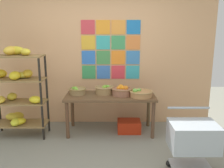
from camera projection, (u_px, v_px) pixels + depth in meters
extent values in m
cube|color=tan|center=(99.00, 49.00, 4.52)|extent=(4.29, 0.06, 2.89)
cube|color=#D53C46|center=(87.00, 27.00, 4.39)|extent=(0.25, 0.01, 0.25)
cube|color=orange|center=(102.00, 27.00, 4.39)|extent=(0.25, 0.01, 0.25)
cube|color=#EF973A|center=(117.00, 27.00, 4.40)|extent=(0.25, 0.01, 0.25)
cube|color=#1F74BF|center=(133.00, 27.00, 4.40)|extent=(0.25, 0.01, 0.25)
cube|color=gold|center=(87.00, 43.00, 4.46)|extent=(0.25, 0.01, 0.25)
cube|color=#36AFAC|center=(102.00, 43.00, 4.46)|extent=(0.25, 0.01, 0.25)
cube|color=#3E9959|center=(117.00, 43.00, 4.46)|extent=(0.25, 0.01, 0.25)
cube|color=orange|center=(132.00, 43.00, 4.46)|extent=(0.25, 0.01, 0.25)
cube|color=blue|center=(88.00, 58.00, 4.52)|extent=(0.25, 0.01, 0.25)
cube|color=#42904D|center=(103.00, 58.00, 4.52)|extent=(0.25, 0.01, 0.25)
cube|color=orange|center=(117.00, 58.00, 4.52)|extent=(0.25, 0.01, 0.25)
cube|color=#3B80C3|center=(132.00, 58.00, 4.52)|extent=(0.25, 0.01, 0.25)
cube|color=#359454|center=(88.00, 72.00, 4.58)|extent=(0.25, 0.01, 0.25)
cube|color=#3971C3|center=(103.00, 72.00, 4.58)|extent=(0.25, 0.01, 0.25)
cube|color=#DF3844|center=(117.00, 72.00, 4.58)|extent=(0.25, 0.01, 0.25)
cube|color=#35A6B4|center=(132.00, 72.00, 4.58)|extent=(0.25, 0.01, 0.25)
cylinder|color=black|center=(40.00, 100.00, 3.88)|extent=(0.04, 0.04, 1.40)
cylinder|color=black|center=(46.00, 94.00, 4.23)|extent=(0.04, 0.04, 1.40)
cube|color=olive|center=(20.00, 123.00, 4.16)|extent=(0.91, 0.39, 0.03)
ellipsoid|color=yellow|center=(15.00, 122.00, 4.04)|extent=(0.19, 0.28, 0.12)
ellipsoid|color=yellow|center=(17.00, 122.00, 4.07)|extent=(0.31, 0.28, 0.11)
ellipsoid|color=yellow|center=(13.00, 117.00, 4.25)|extent=(0.30, 0.16, 0.14)
ellipsoid|color=yellow|center=(17.00, 116.00, 4.27)|extent=(0.24, 0.17, 0.15)
cube|color=olive|center=(18.00, 102.00, 4.08)|extent=(0.91, 0.39, 0.02)
ellipsoid|color=gold|center=(11.00, 97.00, 4.13)|extent=(0.21, 0.25, 0.12)
ellipsoid|color=yellow|center=(35.00, 100.00, 3.96)|extent=(0.28, 0.26, 0.12)
cube|color=olive|center=(16.00, 80.00, 3.99)|extent=(0.91, 0.39, 0.02)
ellipsoid|color=yellow|center=(14.00, 76.00, 3.89)|extent=(0.22, 0.25, 0.14)
ellipsoid|color=gold|center=(27.00, 74.00, 4.06)|extent=(0.22, 0.29, 0.14)
ellipsoid|color=gold|center=(20.00, 75.00, 4.03)|extent=(0.30, 0.26, 0.11)
cube|color=olive|center=(14.00, 56.00, 3.90)|extent=(0.91, 0.39, 0.02)
ellipsoid|color=yellow|center=(25.00, 52.00, 3.88)|extent=(0.26, 0.27, 0.11)
ellipsoid|color=yellow|center=(15.00, 51.00, 3.97)|extent=(0.33, 0.21, 0.14)
ellipsoid|color=yellow|center=(10.00, 51.00, 3.92)|extent=(0.26, 0.32, 0.15)
cube|color=brown|center=(109.00, 96.00, 4.21)|extent=(1.56, 0.66, 0.04)
cylinder|color=brown|center=(66.00, 120.00, 4.02)|extent=(0.06, 0.06, 0.65)
cylinder|color=brown|center=(152.00, 120.00, 4.03)|extent=(0.06, 0.06, 0.65)
cylinder|color=brown|center=(72.00, 110.00, 4.54)|extent=(0.06, 0.06, 0.65)
cylinder|color=brown|center=(148.00, 110.00, 4.55)|extent=(0.06, 0.06, 0.65)
cylinder|color=#9D7C4C|center=(104.00, 90.00, 4.28)|extent=(0.31, 0.31, 0.12)
torus|color=olive|center=(103.00, 87.00, 4.27)|extent=(0.33, 0.33, 0.02)
sphere|color=#77CB3D|center=(107.00, 86.00, 4.29)|extent=(0.05, 0.05, 0.05)
sphere|color=#82C938|center=(104.00, 87.00, 4.24)|extent=(0.06, 0.06, 0.06)
sphere|color=#76C137|center=(105.00, 86.00, 4.32)|extent=(0.05, 0.05, 0.05)
sphere|color=#73C236|center=(105.00, 86.00, 4.28)|extent=(0.05, 0.05, 0.05)
sphere|color=#78C834|center=(103.00, 87.00, 4.26)|extent=(0.05, 0.05, 0.05)
cylinder|color=#B4814E|center=(140.00, 94.00, 4.09)|extent=(0.37, 0.37, 0.09)
torus|color=#AD8650|center=(140.00, 91.00, 4.08)|extent=(0.40, 0.40, 0.02)
sphere|color=#6FB442|center=(138.00, 90.00, 4.10)|extent=(0.06, 0.06, 0.06)
sphere|color=#68B547|center=(138.00, 90.00, 4.11)|extent=(0.06, 0.06, 0.06)
sphere|color=#6AB939|center=(134.00, 90.00, 4.10)|extent=(0.07, 0.07, 0.07)
sphere|color=#78BE48|center=(134.00, 91.00, 4.04)|extent=(0.08, 0.08, 0.08)
cylinder|color=#956248|center=(121.00, 92.00, 4.19)|extent=(0.34, 0.34, 0.12)
torus|color=#936541|center=(121.00, 89.00, 4.17)|extent=(0.36, 0.36, 0.02)
sphere|color=orange|center=(120.00, 87.00, 4.19)|extent=(0.10, 0.10, 0.10)
sphere|color=orange|center=(125.00, 88.00, 4.16)|extent=(0.08, 0.08, 0.08)
sphere|color=orange|center=(122.00, 88.00, 4.16)|extent=(0.08, 0.08, 0.08)
sphere|color=orange|center=(125.00, 88.00, 4.15)|extent=(0.08, 0.08, 0.08)
sphere|color=orange|center=(118.00, 88.00, 4.18)|extent=(0.07, 0.07, 0.07)
sphere|color=orange|center=(121.00, 88.00, 4.17)|extent=(0.09, 0.09, 0.09)
cylinder|color=#967A4C|center=(77.00, 92.00, 4.25)|extent=(0.28, 0.28, 0.10)
torus|color=olive|center=(77.00, 89.00, 4.24)|extent=(0.30, 0.30, 0.03)
sphere|color=#7DC139|center=(74.00, 89.00, 4.16)|extent=(0.05, 0.05, 0.05)
sphere|color=#72D034|center=(73.00, 88.00, 4.26)|extent=(0.06, 0.06, 0.06)
sphere|color=#81C73E|center=(76.00, 89.00, 4.18)|extent=(0.05, 0.05, 0.05)
sphere|color=#73CB32|center=(75.00, 88.00, 4.22)|extent=(0.06, 0.06, 0.06)
cube|color=#B6280F|center=(128.00, 126.00, 4.33)|extent=(0.41, 0.31, 0.21)
sphere|color=black|center=(168.00, 163.00, 3.25)|extent=(0.08, 0.08, 0.08)
sphere|color=black|center=(203.00, 163.00, 3.25)|extent=(0.08, 0.08, 0.08)
cube|color=#A5A8AD|center=(190.00, 166.00, 3.08)|extent=(0.50, 0.35, 0.03)
cube|color=#9DA9B2|center=(192.00, 136.00, 2.98)|extent=(0.58, 0.43, 0.33)
cylinder|color=#9DA9B2|center=(188.00, 108.00, 3.16)|extent=(0.55, 0.03, 0.03)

